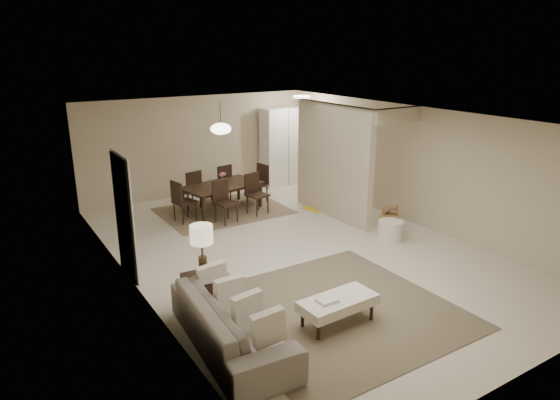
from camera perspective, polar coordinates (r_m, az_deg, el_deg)
floor at (r=9.44m, az=1.85°, el=-5.71°), size 9.00×9.00×0.00m
ceiling at (r=8.78m, az=2.01°, el=9.50°), size 9.00×9.00×0.00m
back_wall at (r=12.91m, az=-9.39°, el=6.14°), size 6.00×0.00×6.00m
left_wall at (r=7.83m, az=-16.61°, el=-1.59°), size 0.00×9.00×9.00m
right_wall at (r=10.95m, az=15.08°, el=3.81°), size 0.00×9.00×9.00m
partition at (r=11.04m, az=6.05°, el=4.42°), size 0.15×2.50×2.50m
doorway at (r=8.46m, az=-17.42°, el=-1.91°), size 0.04×0.90×2.04m
pantry_cabinet at (r=13.71m, az=0.34°, el=6.17°), size 1.20×0.55×2.10m
flush_light at (r=12.70m, az=2.52°, el=11.70°), size 0.44×0.44×0.05m
living_rug at (r=7.45m, az=6.31°, el=-12.39°), size 3.20×3.20×0.01m
sofa at (r=6.51m, az=-5.57°, el=-13.76°), size 2.37×1.07×0.67m
ottoman_bench at (r=6.99m, az=6.63°, el=-11.65°), size 1.12×0.55×0.39m
side_table at (r=7.31m, az=-8.64°, el=-10.63°), size 0.55×0.55×0.57m
table_lamp at (r=6.95m, az=-8.95°, el=-4.42°), size 0.32×0.32×0.76m
round_pouf at (r=10.07m, az=12.51°, el=-3.45°), size 0.50×0.50×0.39m
wicker_basket at (r=10.61m, az=12.33°, el=-2.52°), size 0.50×0.50×0.33m
dining_rug at (r=11.67m, az=-6.45°, el=-1.23°), size 2.80×2.10×0.01m
dining_table at (r=11.58m, az=-6.50°, el=0.23°), size 1.96×1.33×0.63m
dining_chairs at (r=11.54m, az=-6.53°, el=0.93°), size 2.52×2.02×0.93m
vase at (r=11.47m, az=-6.57°, el=2.14°), size 0.20×0.20×0.17m
yellow_mat at (r=11.96m, az=4.69°, el=-0.73°), size 0.98×0.74×0.01m
pendant_light at (r=11.22m, az=-6.78°, el=8.09°), size 0.46×0.46×0.71m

